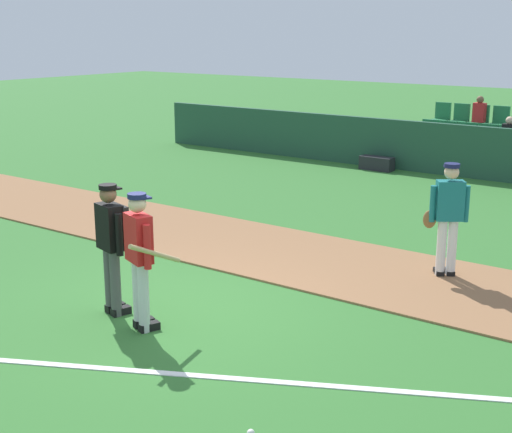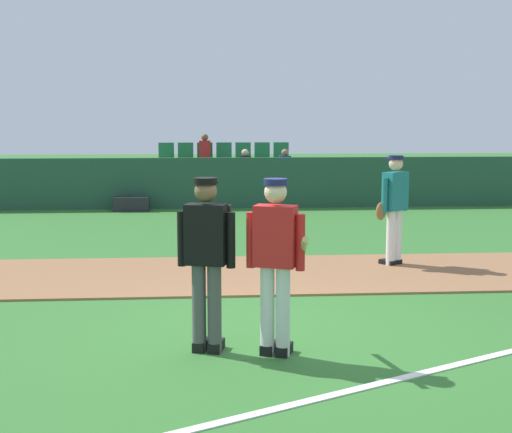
% 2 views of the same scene
% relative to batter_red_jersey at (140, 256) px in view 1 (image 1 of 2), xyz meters
% --- Properties ---
extents(ground_plane, '(80.00, 80.00, 0.00)m').
position_rel_batter_red_jersey_xyz_m(ground_plane, '(-0.11, 0.68, -0.97)').
color(ground_plane, '#33702D').
extents(infield_dirt_path, '(28.00, 2.68, 0.03)m').
position_rel_batter_red_jersey_xyz_m(infield_dirt_path, '(-0.11, 3.67, -0.95)').
color(infield_dirt_path, '#936642').
rests_on(infield_dirt_path, ground).
extents(foul_line_chalk, '(10.77, 5.47, 0.01)m').
position_rel_batter_red_jersey_xyz_m(foul_line_chalk, '(2.89, 0.18, -0.96)').
color(foul_line_chalk, white).
rests_on(foul_line_chalk, ground).
extents(dugout_fence, '(20.00, 0.16, 1.32)m').
position_rel_batter_red_jersey_xyz_m(dugout_fence, '(-0.11, 11.82, -0.31)').
color(dugout_fence, '#234C38').
rests_on(dugout_fence, ground).
extents(stadium_bleachers, '(4.45, 2.10, 1.90)m').
position_rel_batter_red_jersey_xyz_m(stadium_bleachers, '(-0.10, 13.26, -0.47)').
color(stadium_bleachers, slate).
rests_on(stadium_bleachers, ground).
extents(batter_red_jersey, '(0.61, 0.80, 1.76)m').
position_rel_batter_red_jersey_xyz_m(batter_red_jersey, '(0.00, 0.00, 0.00)').
color(batter_red_jersey, silver).
rests_on(batter_red_jersey, ground).
extents(umpire_home_plate, '(0.57, 0.38, 1.76)m').
position_rel_batter_red_jersey_xyz_m(umpire_home_plate, '(-0.67, 0.17, 0.03)').
color(umpire_home_plate, '#4C4C4C').
rests_on(umpire_home_plate, ground).
extents(runner_teal_jersey, '(0.61, 0.46, 1.76)m').
position_rel_batter_red_jersey_xyz_m(runner_teal_jersey, '(2.29, 4.16, -0.01)').
color(runner_teal_jersey, white).
rests_on(runner_teal_jersey, ground).
extents(baseball, '(0.07, 0.07, 0.07)m').
position_rel_batter_red_jersey_xyz_m(baseball, '(2.59, -1.21, -0.93)').
color(baseball, white).
rests_on(baseball, ground).
extents(equipment_bag, '(0.90, 0.36, 0.36)m').
position_rel_batter_red_jersey_xyz_m(equipment_bag, '(-2.53, 11.37, -0.79)').
color(equipment_bag, '#232328').
rests_on(equipment_bag, ground).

